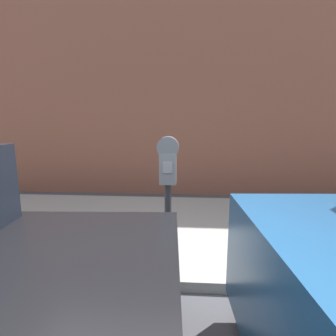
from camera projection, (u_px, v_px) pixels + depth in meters
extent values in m
cube|color=#9E9B96|center=(165.00, 228.00, 3.95)|extent=(24.00, 2.80, 0.12)
cube|color=#935642|center=(173.00, 58.00, 5.52)|extent=(24.00, 0.30, 5.86)
cylinder|color=#2D2D30|center=(168.00, 227.00, 2.71)|extent=(0.07, 0.07, 0.93)
cube|color=slate|center=(168.00, 169.00, 2.59)|extent=(0.17, 0.14, 0.30)
cube|color=gray|center=(167.00, 168.00, 2.52)|extent=(0.09, 0.01, 0.11)
cylinder|color=slate|center=(168.00, 147.00, 2.56)|extent=(0.21, 0.11, 0.21)
cylinder|color=black|center=(75.00, 279.00, 2.22)|extent=(0.69, 0.25, 0.68)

